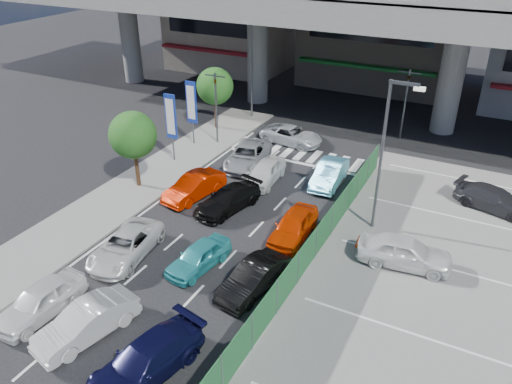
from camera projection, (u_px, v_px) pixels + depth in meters
The scene contains 31 objects.
ground at pixel (200, 251), 24.72m from camera, with size 120.00×120.00×0.00m, color black.
parking_lot at pixel (436, 293), 21.86m from camera, with size 12.00×28.00×0.06m, color slate.
sidewalk_left at pixel (139, 186), 30.61m from camera, with size 4.00×30.00×0.12m, color slate.
fence_run at pixel (308, 254), 22.95m from camera, with size 0.16×22.00×1.80m, color #1E592C, non-canonical shape.
expressway at pixel (352, 5), 37.68m from camera, with size 64.00×14.00×10.75m.
building_west at pixel (233, 4), 52.95m from camera, with size 12.00×10.90×13.00m.
building_center at pixel (386, 3), 46.85m from camera, with size 14.00×10.90×15.00m.
traffic_light_left at pixel (216, 91), 34.67m from camera, with size 1.60×1.24×5.20m.
traffic_light_right at pixel (407, 87), 35.46m from camera, with size 1.60×1.24×5.20m.
street_lamp_right at pixel (386, 145), 24.24m from camera, with size 1.65×0.22×8.00m.
street_lamp_left at pixel (254, 60), 39.01m from camera, with size 1.65×0.22×8.00m.
signboard_near at pixel (171, 119), 32.37m from camera, with size 0.80×0.14×4.70m.
signboard_far at pixel (191, 104), 34.87m from camera, with size 0.80×0.14×4.70m.
tree_near at pixel (133, 135), 29.01m from camera, with size 2.80×2.80×4.80m.
tree_far at pixel (215, 86), 37.53m from camera, with size 2.80×2.80×4.80m.
van_white_back_left at pixel (40, 301), 20.44m from camera, with size 1.63×4.05×1.38m, color white.
hatch_white_back_mid at pixel (87, 322), 19.35m from camera, with size 1.46×4.19×1.38m, color silver.
minivan_navy_back at pixel (146, 361), 17.67m from camera, with size 1.91×4.70×1.36m, color black.
sedan_white_mid_left at pixel (126, 246), 23.98m from camera, with size 2.13×4.61×1.28m, color silver.
taxi_teal_mid at pixel (199, 257), 23.24m from camera, with size 1.45×3.61×1.23m, color teal.
hatch_black_mid_right at pixel (254, 278), 21.78m from camera, with size 1.39×3.99×1.32m, color black.
taxi_orange_left at pixel (194, 187), 29.17m from camera, with size 1.46×4.19×1.38m, color #C11C00.
sedan_black_mid at pixel (228, 200), 27.94m from camera, with size 1.77×4.35×1.26m, color black.
taxi_orange_right at pixel (294, 226), 25.43m from camera, with size 1.63×4.05×1.38m, color red.
wagon_silver_front_left at pixel (248, 156), 33.03m from camera, with size 2.25×4.88×1.36m, color gray.
sedan_white_front_mid at pixel (265, 172), 30.87m from camera, with size 1.60×3.98×1.36m, color silver.
kei_truck_front_right at pixel (329, 174), 30.66m from camera, with size 1.46×4.19×1.38m, color #5AB3D9.
crossing_wagon_silver at pixel (291, 135), 36.27m from camera, with size 2.11×4.58×1.27m, color silver.
parked_sedan_white at pixel (405, 252), 23.26m from camera, with size 1.75×4.35×1.48m, color silver.
parked_sedan_dgrey at pixel (494, 199), 27.84m from camera, with size 1.77×4.35×1.26m, color #2D2D32.
traffic_cone at pixel (359, 240), 24.74m from camera, with size 0.37×0.37×0.73m, color red.
Camera 1 is at (11.72, -16.78, 14.42)m, focal length 35.00 mm.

